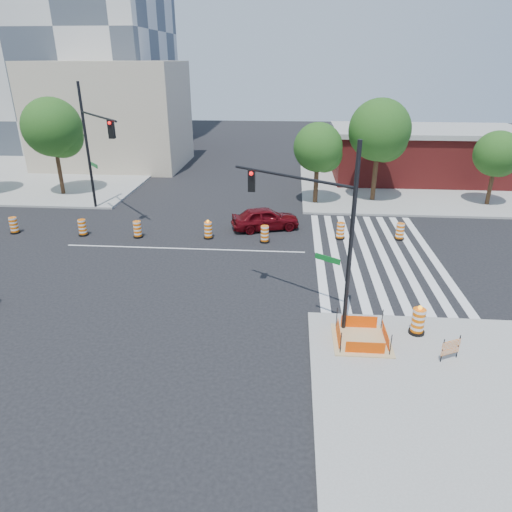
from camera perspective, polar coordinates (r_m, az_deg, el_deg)
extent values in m
plane|color=black|center=(26.92, -8.94, 0.91)|extent=(120.00, 120.00, 0.00)
cube|color=gray|center=(44.96, 20.00, 9.04)|extent=(22.00, 22.00, 0.15)
cube|color=gray|center=(49.60, -25.04, 9.51)|extent=(22.00, 22.00, 0.15)
cube|color=silver|center=(26.27, 7.86, 0.41)|extent=(0.45, 13.50, 0.01)
cube|color=silver|center=(26.34, 9.82, 0.35)|extent=(0.45, 13.50, 0.01)
cube|color=silver|center=(26.45, 11.76, 0.29)|extent=(0.45, 13.50, 0.01)
cube|color=silver|center=(26.58, 13.68, 0.23)|extent=(0.45, 13.50, 0.01)
cube|color=silver|center=(26.74, 15.58, 0.17)|extent=(0.45, 13.50, 0.01)
cube|color=silver|center=(26.94, 17.46, 0.10)|extent=(0.45, 13.50, 0.01)
cube|color=silver|center=(27.16, 19.30, 0.04)|extent=(0.45, 13.50, 0.01)
cube|color=silver|center=(27.40, 21.12, -0.02)|extent=(0.45, 13.50, 0.01)
cube|color=silver|center=(26.92, -8.94, 0.92)|extent=(14.00, 0.12, 0.01)
cube|color=tan|center=(18.39, 13.03, -10.21)|extent=(2.20, 2.20, 0.05)
cube|color=#EC4604|center=(17.52, 13.49, -11.14)|extent=(1.44, 0.02, 0.55)
cube|color=#EC4604|center=(19.01, 12.74, -8.08)|extent=(1.44, 0.02, 0.55)
cube|color=#EC4604|center=(18.13, 10.25, -9.52)|extent=(0.02, 1.44, 0.55)
cube|color=#EC4604|center=(18.42, 15.90, -9.55)|extent=(0.02, 1.44, 0.55)
cylinder|color=black|center=(17.29, 10.55, -10.65)|extent=(0.04, 0.04, 0.90)
cylinder|color=black|center=(17.59, 16.49, -10.66)|extent=(0.04, 0.04, 0.90)
cylinder|color=black|center=(18.80, 10.06, -7.59)|extent=(0.04, 0.04, 0.90)
cylinder|color=black|center=(19.08, 15.49, -7.65)|extent=(0.04, 0.04, 0.90)
cube|color=maroon|center=(44.54, 20.36, 11.56)|extent=(16.00, 8.00, 4.20)
cube|color=gray|center=(44.19, 20.78, 14.46)|extent=(16.50, 8.50, 0.40)
cube|color=#BEAB91|center=(49.85, -17.54, 16.44)|extent=(14.00, 10.00, 10.00)
imported|color=#54070C|center=(29.45, 1.17, 4.72)|extent=(4.65, 2.96, 1.47)
cylinder|color=black|center=(17.34, 11.78, 1.70)|extent=(0.17, 0.17, 7.51)
cylinder|color=black|center=(18.09, 4.34, 9.90)|extent=(4.71, 3.27, 0.11)
cube|color=black|center=(19.35, -0.56, 9.43)|extent=(0.30, 0.26, 0.94)
sphere|color=#FF0C0C|center=(19.10, -0.61, 10.26)|extent=(0.17, 0.17, 0.17)
cube|color=#0C591E|center=(18.10, 8.93, -0.35)|extent=(0.95, 0.67, 0.23)
cylinder|color=black|center=(34.93, -20.35, 12.64)|extent=(0.20, 0.20, 8.67)
cylinder|color=black|center=(31.52, -19.19, 16.18)|extent=(4.31, 5.04, 0.13)
cube|color=black|center=(29.44, -17.63, 14.87)|extent=(0.35, 0.30, 1.08)
sphere|color=#FF0C0C|center=(29.22, -17.86, 15.54)|extent=(0.20, 0.20, 0.20)
cube|color=#0C591E|center=(34.10, -19.56, 10.64)|extent=(0.87, 1.02, 0.27)
cylinder|color=black|center=(19.45, 19.40, -8.93)|extent=(0.63, 0.63, 0.11)
cylinder|color=#F16505|center=(19.18, 19.61, -7.59)|extent=(0.50, 0.50, 1.00)
sphere|color=#FF990C|center=(18.91, 19.84, -6.09)|extent=(0.17, 0.17, 0.17)
cube|color=#F16505|center=(17.98, 23.24, -10.08)|extent=(0.75, 0.39, 0.27)
cube|color=#F16505|center=(18.14, 23.08, -10.89)|extent=(0.75, 0.39, 0.21)
cylinder|color=black|center=(17.86, 22.28, -10.90)|extent=(0.04, 0.04, 0.95)
cylinder|color=black|center=(18.32, 23.98, -10.29)|extent=(0.04, 0.04, 0.95)
cylinder|color=#382314|center=(39.97, -23.42, 10.29)|extent=(0.31, 0.31, 4.77)
sphere|color=#1D4513|center=(39.50, -24.13, 14.48)|extent=(4.47, 4.47, 4.47)
sphere|color=#1D4513|center=(39.63, -23.12, 13.56)|extent=(3.28, 3.28, 3.28)
sphere|color=#1D4513|center=(39.57, -24.67, 13.75)|extent=(2.98, 2.98, 2.98)
cylinder|color=#382314|center=(34.84, 7.54, 9.47)|extent=(0.34, 0.34, 3.79)
sphere|color=#1D4513|center=(34.35, 7.75, 13.31)|extent=(3.56, 3.56, 3.56)
sphere|color=#1D4513|center=(34.81, 8.57, 12.41)|extent=(2.61, 2.61, 2.61)
sphere|color=#1D4513|center=(34.18, 7.00, 12.70)|extent=(2.37, 2.37, 2.37)
cylinder|color=#382314|center=(36.21, 14.68, 10.28)|extent=(0.35, 0.35, 4.81)
sphere|color=#1D4513|center=(35.69, 15.18, 14.97)|extent=(4.51, 4.51, 4.51)
sphere|color=#1D4513|center=(36.21, 15.84, 13.81)|extent=(3.31, 3.31, 3.31)
sphere|color=#1D4513|center=(35.47, 14.45, 14.26)|extent=(3.01, 3.01, 3.01)
cylinder|color=#382314|center=(38.25, 27.31, 8.09)|extent=(0.30, 0.30, 3.47)
sphere|color=#1D4513|center=(37.83, 27.92, 11.24)|extent=(3.26, 3.26, 3.26)
sphere|color=#1D4513|center=(38.36, 28.26, 10.47)|extent=(2.39, 2.39, 2.39)
sphere|color=#1D4513|center=(37.57, 27.39, 10.76)|extent=(2.17, 2.17, 2.17)
cylinder|color=black|center=(32.81, -27.87, 2.65)|extent=(0.60, 0.60, 0.10)
cylinder|color=#F16505|center=(32.66, -28.03, 3.47)|extent=(0.48, 0.48, 0.95)
cylinder|color=black|center=(30.61, -20.75, 2.53)|extent=(0.60, 0.60, 0.10)
cylinder|color=#F16505|center=(30.45, -20.88, 3.41)|extent=(0.48, 0.48, 0.95)
cylinder|color=black|center=(29.25, -14.50, 2.40)|extent=(0.60, 0.60, 0.10)
cylinder|color=#F16505|center=(29.08, -14.60, 3.31)|extent=(0.48, 0.48, 0.95)
cylinder|color=black|center=(28.31, -5.95, 2.34)|extent=(0.60, 0.60, 0.10)
cylinder|color=#F16505|center=(28.14, -5.99, 3.29)|extent=(0.48, 0.48, 0.95)
sphere|color=#FF990C|center=(27.96, -6.04, 4.35)|extent=(0.16, 0.16, 0.16)
cylinder|color=black|center=(27.55, 1.09, 1.86)|extent=(0.60, 0.60, 0.10)
cylinder|color=#F16505|center=(27.37, 1.10, 2.83)|extent=(0.48, 0.48, 0.95)
cylinder|color=black|center=(28.55, 10.45, 2.24)|extent=(0.60, 0.60, 0.10)
cylinder|color=#F16505|center=(28.37, 10.52, 3.19)|extent=(0.48, 0.48, 0.95)
cylinder|color=black|center=(29.32, 17.44, 2.10)|extent=(0.60, 0.60, 0.10)
cylinder|color=#F16505|center=(29.15, 17.56, 3.02)|extent=(0.48, 0.48, 0.95)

